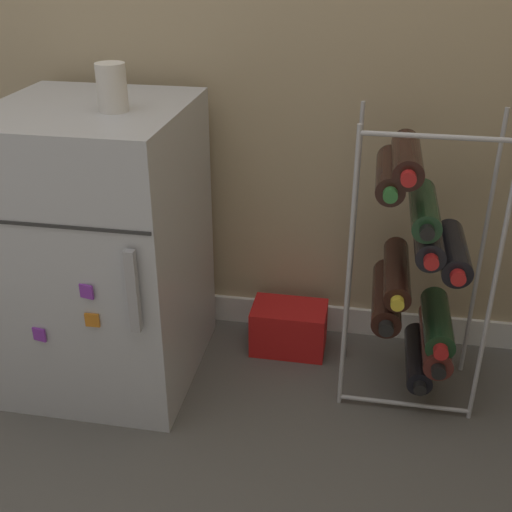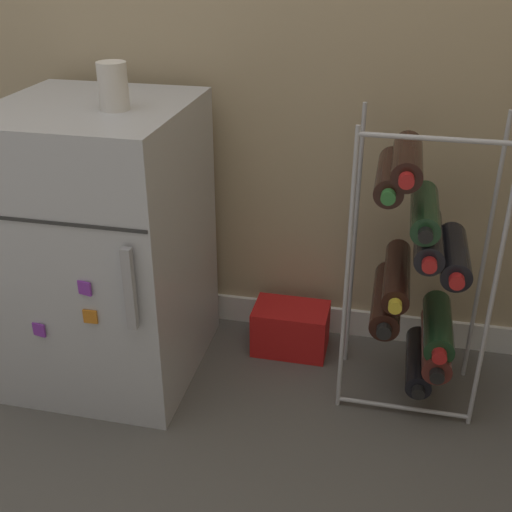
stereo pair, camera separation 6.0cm
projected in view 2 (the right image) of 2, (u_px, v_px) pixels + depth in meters
The scene contains 5 objects.
ground_plane at pixel (176, 421), 1.73m from camera, with size 14.00×14.00×0.00m, color #56544F.
mini_fridge at pixel (105, 246), 1.79m from camera, with size 0.50×0.55×0.79m.
wine_rack at pixel (418, 270), 1.67m from camera, with size 0.36×0.32×0.79m.
soda_box at pixel (291, 329), 1.99m from camera, with size 0.23×0.15×0.15m.
fridge_top_cup at pixel (113, 86), 1.54m from camera, with size 0.07×0.07×0.11m.
Camera 2 is at (0.50, -1.26, 1.18)m, focal length 45.00 mm.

